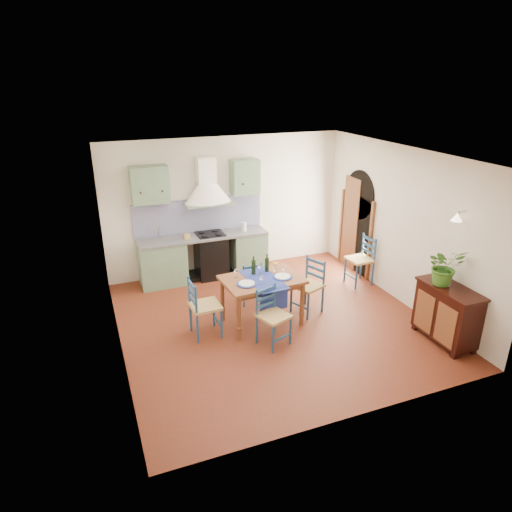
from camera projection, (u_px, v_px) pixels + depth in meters
The scene contains 13 objects.
floor at pixel (273, 321), 7.80m from camera, with size 5.00×5.00×0.00m, color #4D2310.
back_wall at pixel (208, 227), 9.23m from camera, with size 5.00×0.96×2.80m.
right_wall at pixel (393, 226), 8.38m from camera, with size 0.26×5.00×2.80m.
left_wall at pixel (112, 267), 6.43m from camera, with size 0.04×5.00×2.80m, color silver.
ceiling at pixel (276, 156), 6.75m from camera, with size 5.00×5.00×0.01m, color white.
dining_table at pixel (262, 284), 7.50m from camera, with size 1.34×1.02×1.14m.
chair_near at pixel (272, 316), 7.01m from camera, with size 0.55×0.55×0.93m.
chair_far at pixel (250, 281), 8.29m from camera, with size 0.40×0.40×0.81m.
chair_left at pixel (203, 307), 7.21m from camera, with size 0.48×0.48×0.99m.
chair_right at pixel (309, 285), 7.95m from camera, with size 0.59×0.59×0.97m.
chair_spare at pixel (361, 260), 9.04m from camera, with size 0.47×0.47×0.98m.
sideboard at pixel (447, 312), 7.05m from camera, with size 0.50×1.05×0.94m.
potted_plant at pixel (445, 266), 6.89m from camera, with size 0.53×0.46×0.59m, color #31631D.
Camera 1 is at (-2.75, -6.24, 3.96)m, focal length 32.00 mm.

